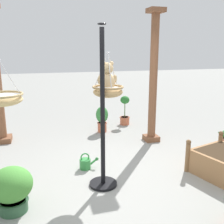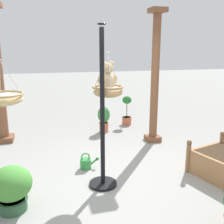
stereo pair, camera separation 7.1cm
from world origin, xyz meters
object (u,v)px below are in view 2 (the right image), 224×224
at_px(display_pole_central, 103,139).
at_px(potted_plant_small_succulent, 104,118).
at_px(potted_plant_fern_front, 11,187).
at_px(watering_can, 86,163).
at_px(hanging_basket_left_high, 3,98).
at_px(potted_plant_flowering_red, 127,112).
at_px(greenhouse_pillar_right, 155,80).
at_px(teddy_bear, 108,78).
at_px(hanging_basket_with_teddy, 108,91).

relative_size(display_pole_central, potted_plant_small_succulent, 3.65).
xyz_separation_m(potted_plant_fern_front, watering_can, (1.16, 1.00, -0.24)).
bearing_deg(hanging_basket_left_high, potted_plant_flowering_red, 42.67).
distance_m(greenhouse_pillar_right, watering_can, 2.44).
height_order(display_pole_central, greenhouse_pillar_right, greenhouse_pillar_right).
bearing_deg(teddy_bear, potted_plant_flowering_red, 66.28).
relative_size(potted_plant_flowering_red, potted_plant_small_succulent, 1.22).
bearing_deg(watering_can, potted_plant_flowering_red, 57.65).
height_order(greenhouse_pillar_right, potted_plant_flowering_red, greenhouse_pillar_right).
bearing_deg(potted_plant_small_succulent, potted_plant_flowering_red, 32.17).
bearing_deg(watering_can, hanging_basket_with_teddy, -52.20).
bearing_deg(potted_plant_fern_front, hanging_basket_with_teddy, 21.90).
height_order(potted_plant_flowering_red, potted_plant_small_succulent, potted_plant_flowering_red).
bearing_deg(potted_plant_flowering_red, hanging_basket_with_teddy, -113.55).
bearing_deg(teddy_bear, watering_can, 129.39).
relative_size(teddy_bear, greenhouse_pillar_right, 0.15).
distance_m(display_pole_central, teddy_bear, 0.96).
xyz_separation_m(greenhouse_pillar_right, potted_plant_fern_front, (-2.92, -2.05, -1.09)).
distance_m(hanging_basket_left_high, watering_can, 1.81).
distance_m(teddy_bear, greenhouse_pillar_right, 2.05).
height_order(potted_plant_fern_front, watering_can, potted_plant_fern_front).
distance_m(display_pole_central, potted_plant_small_succulent, 2.76).
bearing_deg(teddy_bear, hanging_basket_with_teddy, -90.00).
distance_m(hanging_basket_left_high, potted_plant_flowering_red, 4.01).
height_order(potted_plant_fern_front, potted_plant_flowering_red, potted_plant_flowering_red).
relative_size(display_pole_central, teddy_bear, 5.41).
bearing_deg(potted_plant_flowering_red, potted_plant_small_succulent, -147.83).
xyz_separation_m(display_pole_central, hanging_basket_with_teddy, (0.15, 0.25, 0.71)).
distance_m(hanging_basket_with_teddy, hanging_basket_left_high, 1.61).
xyz_separation_m(display_pole_central, greenhouse_pillar_right, (1.60, 1.71, 0.66)).
xyz_separation_m(teddy_bear, watering_can, (-0.32, 0.38, -1.57)).
bearing_deg(hanging_basket_left_high, teddy_bear, -8.92).
height_order(hanging_basket_left_high, potted_plant_small_succulent, hanging_basket_left_high).
bearing_deg(hanging_basket_left_high, greenhouse_pillar_right, 21.40).
bearing_deg(watering_can, hanging_basket_left_high, -173.95).
bearing_deg(hanging_basket_with_teddy, display_pole_central, -120.96).
distance_m(potted_plant_small_succulent, watering_can, 2.17).
relative_size(hanging_basket_left_high, potted_plant_small_succulent, 1.03).
bearing_deg(greenhouse_pillar_right, hanging_basket_left_high, -158.60).
xyz_separation_m(hanging_basket_with_teddy, watering_can, (-0.32, 0.41, -1.38)).
distance_m(display_pole_central, watering_can, 0.95).
bearing_deg(display_pole_central, potted_plant_small_succulent, 76.67).
relative_size(hanging_basket_with_teddy, greenhouse_pillar_right, 0.24).
bearing_deg(potted_plant_fern_front, display_pole_central, 14.51).
bearing_deg(hanging_basket_with_teddy, teddy_bear, 90.00).
xyz_separation_m(display_pole_central, hanging_basket_left_high, (-1.44, 0.52, 0.61)).
xyz_separation_m(display_pole_central, potted_plant_flowering_red, (1.41, 3.15, -0.39)).
relative_size(hanging_basket_with_teddy, watering_can, 2.01).
distance_m(teddy_bear, potted_plant_small_succulent, 2.76).
bearing_deg(watering_can, teddy_bear, -50.61).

